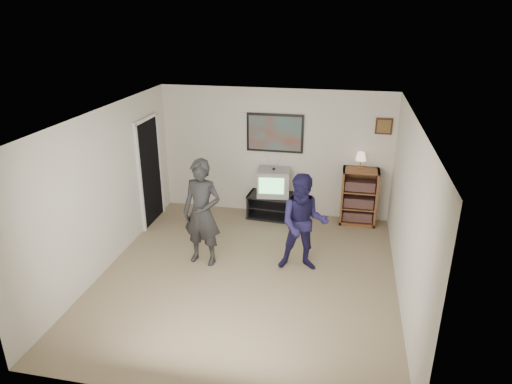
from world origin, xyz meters
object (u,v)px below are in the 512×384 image
(person_short, at_px, (304,223))
(person_tall, at_px, (202,213))
(crt_television, at_px, (274,182))
(media_stand, at_px, (273,206))
(bookshelf, at_px, (359,197))

(person_short, bearing_deg, person_tall, 176.96)
(crt_television, bearing_deg, media_stand, 174.12)
(bookshelf, xyz_separation_m, person_short, (-0.86, -1.87, 0.24))
(crt_television, height_order, bookshelf, bookshelf)
(media_stand, distance_m, crt_television, 0.50)
(media_stand, height_order, person_tall, person_tall)
(bookshelf, relative_size, person_tall, 0.63)
(person_tall, distance_m, person_short, 1.60)
(media_stand, relative_size, person_tall, 0.57)
(media_stand, bearing_deg, person_short, -62.37)
(person_tall, bearing_deg, media_stand, 75.28)
(media_stand, bearing_deg, person_tall, -108.46)
(crt_television, height_order, person_short, person_short)
(media_stand, distance_m, person_tall, 2.19)
(crt_television, height_order, person_tall, person_tall)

